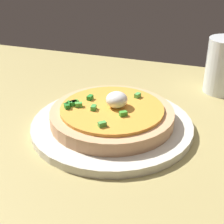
{
  "coord_description": "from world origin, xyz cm",
  "views": [
    {
      "loc": [
        22.94,
        -56.5,
        34.09
      ],
      "look_at": [
        5.66,
        -5.46,
        5.56
      ],
      "focal_mm": 54.99,
      "sensor_mm": 36.0,
      "label": 1
    }
  ],
  "objects": [
    {
      "name": "dining_table",
      "position": [
        0.0,
        0.0,
        1.05
      ],
      "size": [
        111.25,
        65.29,
        2.1
      ],
      "primitive_type": "cube",
      "color": "tan",
      "rests_on": "ground"
    },
    {
      "name": "plate",
      "position": [
        5.66,
        -5.46,
        2.83
      ],
      "size": [
        29.08,
        29.08,
        1.46
      ],
      "primitive_type": "cylinder",
      "color": "silver",
      "rests_on": "dining_table"
    },
    {
      "name": "pizza",
      "position": [
        5.66,
        -5.45,
        5.05
      ],
      "size": [
        22.12,
        22.12,
        5.75
      ],
      "color": "tan",
      "rests_on": "plate"
    },
    {
      "name": "cup_near",
      "position": [
        23.54,
        18.19,
        7.52
      ],
      "size": [
        8.05,
        8.05,
        12.04
      ],
      "color": "silver",
      "rests_on": "dining_table"
    }
  ]
}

